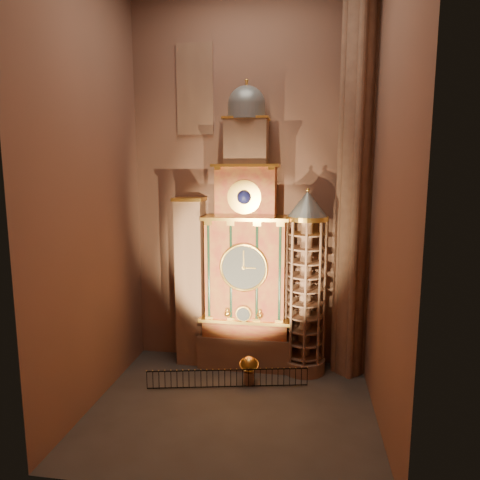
% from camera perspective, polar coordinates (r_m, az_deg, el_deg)
% --- Properties ---
extents(floor, '(14.00, 14.00, 0.00)m').
position_cam_1_polar(floor, '(23.00, -1.05, -21.44)').
color(floor, '#383330').
rests_on(floor, ground).
extents(wall_back, '(22.00, 0.00, 22.00)m').
position_cam_1_polar(wall_back, '(25.80, 1.17, 7.52)').
color(wall_back, '#8F5E4D').
rests_on(wall_back, floor).
extents(wall_left, '(0.00, 22.00, 22.00)m').
position_cam_1_polar(wall_left, '(22.17, -19.40, 6.80)').
color(wall_left, '#8F5E4D').
rests_on(wall_left, floor).
extents(wall_right, '(0.00, 22.00, 22.00)m').
position_cam_1_polar(wall_right, '(19.90, 19.28, 6.63)').
color(wall_right, '#8F5E4D').
rests_on(wall_right, floor).
extents(astronomical_clock, '(5.60, 2.41, 16.70)m').
position_cam_1_polar(astronomical_clock, '(25.25, 0.83, -2.39)').
color(astronomical_clock, '#8C634C').
rests_on(astronomical_clock, floor).
extents(portrait_tower, '(1.80, 1.60, 10.20)m').
position_cam_1_polar(portrait_tower, '(26.28, -6.57, -5.42)').
color(portrait_tower, '#8C634C').
rests_on(portrait_tower, floor).
extents(stair_turret, '(2.50, 2.50, 10.80)m').
position_cam_1_polar(stair_turret, '(25.08, 8.72, -5.88)').
color(stair_turret, '#8C634C').
rests_on(stair_turret, floor).
extents(gothic_pier, '(2.04, 2.04, 22.00)m').
position_cam_1_polar(gothic_pier, '(24.72, 15.12, 7.16)').
color(gothic_pier, '#8C634C').
rests_on(gothic_pier, floor).
extents(stained_glass_window, '(2.20, 0.14, 5.20)m').
position_cam_1_polar(stained_glass_window, '(26.77, -6.03, 19.35)').
color(stained_glass_window, navy).
rests_on(stained_glass_window, wall_back).
extents(celestial_globe, '(1.24, 1.19, 1.58)m').
position_cam_1_polar(celestial_globe, '(24.78, 1.21, -16.61)').
color(celestial_globe, '#8C634C').
rests_on(celestial_globe, floor).
extents(iron_railing, '(8.58, 1.77, 1.02)m').
position_cam_1_polar(iron_railing, '(24.47, -1.64, -17.98)').
color(iron_railing, black).
rests_on(iron_railing, floor).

